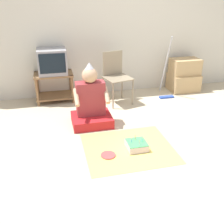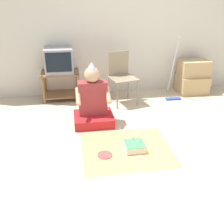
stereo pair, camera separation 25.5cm
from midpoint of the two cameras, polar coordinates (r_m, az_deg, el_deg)
The scene contains 11 objects.
ground_plane at distance 3.47m, azimuth 12.82°, elevation -7.74°, with size 16.00×16.00×0.00m, color beige.
wall_back at distance 5.04m, azimuth 5.05°, elevation 18.44°, with size 6.40×0.06×2.55m.
tv_stand at distance 4.86m, azimuth -9.58°, elevation 6.19°, with size 0.67×0.45×0.51m.
tv at distance 4.74m, azimuth -9.95°, elevation 11.02°, with size 0.49×0.44×0.43m.
folding_chair at distance 4.61m, azimuth 3.61°, elevation 8.31°, with size 0.52×0.51×0.89m.
cardboard_box_stack at distance 5.41m, azimuth 18.47°, elevation 7.11°, with size 0.55×0.46×0.64m.
dust_mop at distance 4.99m, azimuth 14.58°, elevation 6.43°, with size 0.28×0.38×1.13m.
person_seated at distance 3.89m, azimuth -2.29°, elevation 1.75°, with size 0.58×0.49×0.93m.
party_cloth at distance 3.39m, azimuth 5.30°, elevation -8.00°, with size 1.13×0.97×0.01m.
birthday_cake at distance 3.35m, azimuth 7.10°, elevation -7.44°, with size 0.25×0.25×0.15m.
paper_plate at distance 3.24m, azimuth 0.71°, elevation -9.34°, with size 0.18×0.18×0.01m.
Camera 2 is at (-1.08, -2.71, 1.84)m, focal length 42.00 mm.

